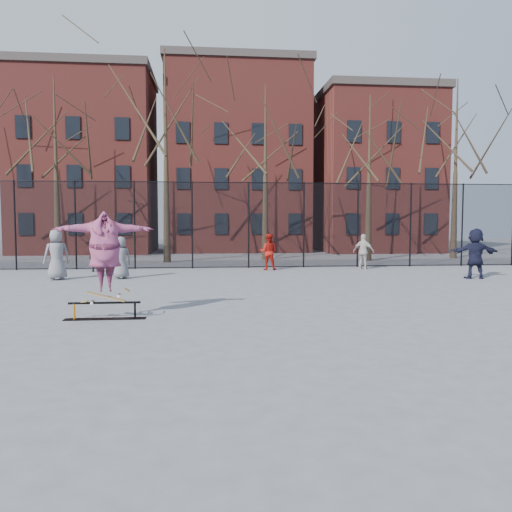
{
  "coord_description": "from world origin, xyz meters",
  "views": [
    {
      "loc": [
        -0.75,
        -10.08,
        2.18
      ],
      "look_at": [
        0.4,
        1.5,
        1.36
      ],
      "focal_mm": 35.0,
      "sensor_mm": 36.0,
      "label": 1
    }
  ],
  "objects": [
    {
      "name": "bystander_black",
      "position": [
        -5.49,
        11.95,
        0.89
      ],
      "size": [
        0.69,
        0.5,
        1.78
      ],
      "primitive_type": "imported",
      "rotation": [
        0.0,
        0.0,
        3.25
      ],
      "color": "black",
      "rests_on": "ground"
    },
    {
      "name": "bystander_extra",
      "position": [
        -6.3,
        9.0,
        0.94
      ],
      "size": [
        1.1,
        0.96,
        1.89
      ],
      "primitive_type": "imported",
      "rotation": [
        0.0,
        0.0,
        3.63
      ],
      "color": "slate",
      "rests_on": "ground"
    },
    {
      "name": "bystander_white",
      "position": [
        6.34,
        11.86,
        0.8
      ],
      "size": [
        1.0,
        0.84,
        1.6
      ],
      "primitive_type": "imported",
      "rotation": [
        0.0,
        0.0,
        2.57
      ],
      "color": "#B9B2AC",
      "rests_on": "ground"
    },
    {
      "name": "skater",
      "position": [
        -2.99,
        1.17,
        1.39
      ],
      "size": [
        2.26,
        1.05,
        1.77
      ],
      "primitive_type": "imported",
      "rotation": [
        0.0,
        0.0,
        0.22
      ],
      "color": "#433381",
      "rests_on": "skateboard"
    },
    {
      "name": "skate_rail",
      "position": [
        -3.02,
        1.17,
        0.15
      ],
      "size": [
        1.78,
        0.27,
        0.39
      ],
      "color": "black",
      "rests_on": "ground"
    },
    {
      "name": "bystander_navy",
      "position": [
        9.39,
        7.84,
        0.96
      ],
      "size": [
        1.84,
        0.82,
        1.92
      ],
      "primitive_type": "imported",
      "rotation": [
        0.0,
        0.0,
        3.0
      ],
      "color": "black",
      "rests_on": "ground"
    },
    {
      "name": "fence",
      "position": [
        -0.01,
        13.0,
        2.05
      ],
      "size": [
        34.03,
        0.07,
        4.0
      ],
      "color": "black",
      "rests_on": "ground"
    },
    {
      "name": "rowhouses",
      "position": [
        0.72,
        26.0,
        6.06
      ],
      "size": [
        29.0,
        7.0,
        13.0
      ],
      "color": "maroon",
      "rests_on": "ground"
    },
    {
      "name": "bystander_grey",
      "position": [
        -3.98,
        9.11,
        0.8
      ],
      "size": [
        0.93,
        0.81,
        1.61
      ],
      "primitive_type": "imported",
      "rotation": [
        0.0,
        0.0,
        3.6
      ],
      "color": "slate",
      "rests_on": "ground"
    },
    {
      "name": "ground",
      "position": [
        0.0,
        0.0,
        0.0
      ],
      "size": [
        100.0,
        100.0,
        0.0
      ],
      "primitive_type": "plane",
      "color": "slate"
    },
    {
      "name": "skateboard",
      "position": [
        -2.99,
        1.17,
        0.45
      ],
      "size": [
        0.93,
        0.22,
        0.11
      ],
      "primitive_type": null,
      "color": "olive",
      "rests_on": "skate_rail"
    },
    {
      "name": "bystander_red",
      "position": [
        2.0,
        12.0,
        0.81
      ],
      "size": [
        0.91,
        0.79,
        1.62
      ],
      "primitive_type": "imported",
      "rotation": [
        0.0,
        0.0,
        2.89
      ],
      "color": "#9F140E",
      "rests_on": "ground"
    },
    {
      "name": "tree_row",
      "position": [
        -0.25,
        17.15,
        7.36
      ],
      "size": [
        33.66,
        7.46,
        10.67
      ],
      "color": "black",
      "rests_on": "ground"
    }
  ]
}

